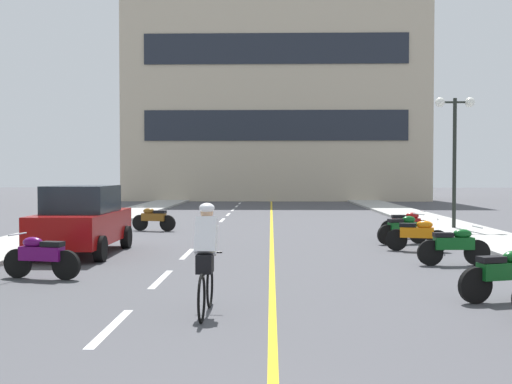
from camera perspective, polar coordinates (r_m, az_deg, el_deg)
name	(u,v)px	position (r m, az deg, el deg)	size (l,w,h in m)	color
ground_plane	(265,230)	(23.75, 0.82, -3.48)	(140.00, 140.00, 0.00)	#47474C
curb_left	(97,222)	(27.74, -14.18, -2.65)	(2.40, 72.00, 0.12)	#A8A8A3
curb_right	(436,223)	(27.62, 16.01, -2.69)	(2.40, 72.00, 0.12)	#A8A8A3
lane_dash_1	(111,327)	(9.18, -12.99, -11.84)	(0.14, 2.20, 0.01)	silver
lane_dash_2	(161,279)	(13.02, -8.58, -7.79)	(0.14, 2.20, 0.01)	silver
lane_dash_3	(187,254)	(16.93, -6.23, -5.58)	(0.14, 2.20, 0.01)	silver
lane_dash_4	(203,238)	(20.88, -4.77, -4.19)	(0.14, 2.20, 0.01)	silver
lane_dash_5	(214,228)	(24.84, -3.78, -3.24)	(0.14, 2.20, 0.01)	silver
lane_dash_6	(222,220)	(28.81, -3.07, -2.56)	(0.14, 2.20, 0.01)	silver
lane_dash_7	(228,214)	(32.79, -2.53, -2.04)	(0.14, 2.20, 0.01)	silver
lane_dash_8	(233,210)	(36.78, -2.10, -1.63)	(0.14, 2.20, 0.01)	silver
lane_dash_9	(237,206)	(40.77, -1.76, -1.30)	(0.14, 2.20, 0.01)	silver
lane_dash_10	(240,203)	(44.75, -1.48, -1.03)	(0.14, 2.20, 0.01)	silver
lane_dash_11	(242,201)	(48.75, -1.25, -0.81)	(0.14, 2.20, 0.01)	silver
centre_line_yellow	(272,224)	(26.73, 1.42, -2.89)	(0.12, 66.00, 0.01)	gold
office_building	(275,83)	(52.72, 1.76, 9.83)	(23.68, 9.21, 19.18)	#BCAD93
street_lamp_mid	(455,132)	(24.62, 17.53, 5.22)	(1.46, 0.36, 4.84)	black
parked_car_near	(82,220)	(17.28, -15.44, -2.44)	(1.94, 4.21, 1.82)	black
motorcycle_3	(505,274)	(11.39, 21.56, -6.87)	(1.65, 0.75, 0.92)	black
motorcycle_4	(41,256)	(13.56, -18.86, -5.48)	(1.68, 0.64, 0.92)	black
motorcycle_5	(454,245)	(15.38, 17.49, -4.62)	(1.70, 0.60, 0.92)	black
motorcycle_6	(417,234)	(17.88, 14.39, -3.72)	(1.67, 0.69, 0.92)	black
motorcycle_7	(403,229)	(19.61, 13.17, -3.23)	(1.63, 0.81, 0.92)	black
motorcycle_8	(407,224)	(21.41, 13.46, -2.82)	(1.70, 0.60, 0.92)	black
motorcycle_9	(153,218)	(23.68, -9.26, -2.37)	(1.68, 0.67, 0.92)	black
cyclist_rider	(206,256)	(9.67, -4.56, -5.79)	(0.42, 1.77, 1.71)	black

